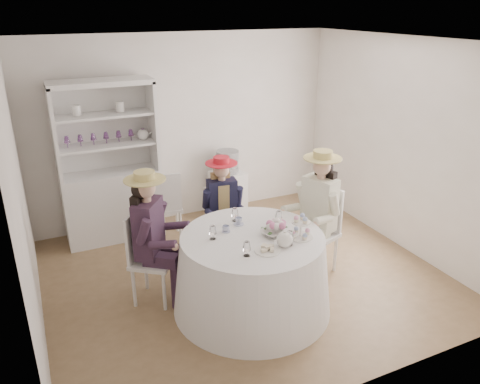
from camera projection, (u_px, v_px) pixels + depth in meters
name	position (u px, v px, depth m)	size (l,w,h in m)	color
ground	(243.00, 275.00, 5.65)	(4.50, 4.50, 0.00)	brown
ceiling	(244.00, 41.00, 4.64)	(4.50, 4.50, 0.00)	white
wall_back	(185.00, 129.00, 6.82)	(4.50, 4.50, 0.00)	silver
wall_front	(359.00, 251.00, 3.46)	(4.50, 4.50, 0.00)	silver
wall_left	(21.00, 204.00, 4.26)	(4.50, 4.50, 0.00)	silver
wall_right	(401.00, 146.00, 6.02)	(4.50, 4.50, 0.00)	silver
tea_table	(252.00, 272.00, 4.92)	(1.68, 1.68, 0.85)	white
hutch	(111.00, 185.00, 6.32)	(1.39, 0.76, 2.17)	silver
side_table	(228.00, 194.00, 7.16)	(0.44, 0.44, 0.69)	silver
hatbox	(228.00, 162.00, 6.97)	(0.33, 0.33, 0.33)	black
guest_left	(151.00, 231.00, 4.88)	(0.64, 0.61, 1.50)	silver
guest_mid	(222.00, 204.00, 5.72)	(0.51, 0.53, 1.37)	silver
guest_right	(318.00, 206.00, 5.43)	(0.63, 0.58, 1.53)	silver
spare_chair	(166.00, 204.00, 6.30)	(0.48, 0.48, 1.01)	silver
teacup_a	(226.00, 229.00, 4.84)	(0.08, 0.08, 0.06)	white
teacup_b	(239.00, 221.00, 4.99)	(0.08, 0.08, 0.07)	white
teacup_c	(271.00, 225.00, 4.93)	(0.08, 0.08, 0.07)	white
flower_bowl	(272.00, 233.00, 4.75)	(0.22, 0.22, 0.06)	white
flower_arrangement	(275.00, 225.00, 4.77)	(0.20, 0.19, 0.07)	pink
table_teapot	(285.00, 239.00, 4.54)	(0.23, 0.16, 0.17)	white
sandwich_plate	(267.00, 250.00, 4.47)	(0.25, 0.25, 0.06)	white
cupcake_stand	(301.00, 229.00, 4.71)	(0.25, 0.25, 0.23)	white
stemware_set	(253.00, 230.00, 4.73)	(0.85, 0.82, 0.15)	white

